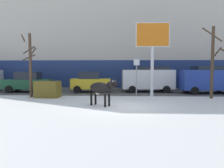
% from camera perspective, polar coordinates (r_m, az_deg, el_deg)
% --- Properties ---
extents(ground_plane, '(120.00, 120.00, 0.00)m').
position_cam_1_polar(ground_plane, '(11.76, 2.32, -6.15)').
color(ground_plane, white).
extents(road_strip, '(60.00, 5.60, 0.01)m').
position_cam_1_polar(road_strip, '(19.12, 2.48, -2.20)').
color(road_strip, '#514F4C').
rests_on(road_strip, ground).
extents(building_facade, '(44.00, 6.10, 13.00)m').
position_cam_1_polar(building_facade, '(25.12, 2.59, 14.13)').
color(building_facade, beige).
rests_on(building_facade, ground).
extents(cow_black, '(1.83, 1.34, 1.54)m').
position_cam_1_polar(cow_black, '(11.92, -2.98, -1.20)').
color(cow_black, black).
rests_on(cow_black, ground).
extents(billboard, '(2.52, 0.24, 5.56)m').
position_cam_1_polar(billboard, '(16.40, 10.92, 11.80)').
color(billboard, silver).
rests_on(billboard, ground).
extents(car_darkgreen_sedan, '(4.31, 2.20, 1.84)m').
position_cam_1_polar(car_darkgreen_sedan, '(20.60, -21.68, 0.49)').
color(car_darkgreen_sedan, '#194C2D').
rests_on(car_darkgreen_sedan, ground).
extents(car_yellow_hatchback, '(3.61, 2.11, 1.86)m').
position_cam_1_polar(car_yellow_hatchback, '(19.13, -5.79, 0.56)').
color(car_yellow_hatchback, gold).
rests_on(car_yellow_hatchback, ground).
extents(car_white_van, '(4.72, 2.36, 2.32)m').
position_cam_1_polar(car_white_van, '(19.47, 9.68, 1.52)').
color(car_white_van, white).
rests_on(car_white_van, ground).
extents(car_blue_van, '(4.72, 2.36, 2.32)m').
position_cam_1_polar(car_blue_van, '(19.86, 24.57, 1.26)').
color(car_blue_van, '#233D9E').
rests_on(car_blue_van, ground).
extents(pedestrian_near_billboard, '(0.36, 0.24, 1.73)m').
position_cam_1_polar(pedestrian_near_billboard, '(23.05, 16.55, 0.89)').
color(pedestrian_near_billboard, '#282833').
rests_on(pedestrian_near_billboard, ground).
extents(pedestrian_by_cars, '(0.36, 0.24, 1.73)m').
position_cam_1_polar(pedestrian_by_cars, '(23.89, -17.75, 0.97)').
color(pedestrian_by_cars, '#282833').
rests_on(pedestrian_by_cars, ground).
extents(pedestrian_far_left, '(0.36, 0.24, 1.73)m').
position_cam_1_polar(pedestrian_far_left, '(23.71, -16.50, 0.97)').
color(pedestrian_far_left, '#282833').
rests_on(pedestrian_far_left, ground).
extents(bare_tree_right_lot, '(1.11, 1.34, 4.70)m').
position_cam_1_polar(bare_tree_right_lot, '(16.75, -21.30, 5.29)').
color(bare_tree_right_lot, '#4C3828').
rests_on(bare_tree_right_lot, ground).
extents(bare_tree_far_back, '(1.35, 1.34, 5.06)m').
position_cam_1_polar(bare_tree_far_back, '(16.43, 25.57, 5.68)').
color(bare_tree_far_back, '#4C3828').
rests_on(bare_tree_far_back, ground).
extents(dumpster, '(1.78, 1.23, 1.20)m').
position_cam_1_polar(dumpster, '(16.20, -17.00, -1.38)').
color(dumpster, brown).
rests_on(dumpster, ground).
extents(street_sign, '(0.44, 0.08, 2.82)m').
position_cam_1_polar(street_sign, '(16.16, 6.65, 2.56)').
color(street_sign, gray).
rests_on(street_sign, ground).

